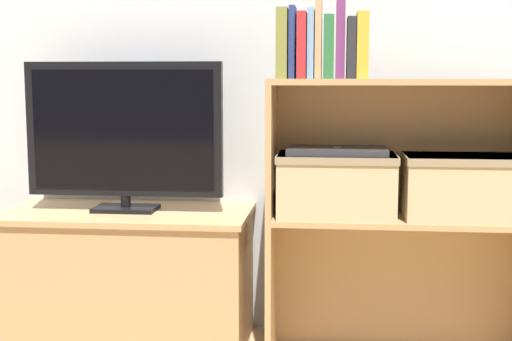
% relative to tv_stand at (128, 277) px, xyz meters
% --- Properties ---
extents(wall_back, '(10.00, 0.05, 2.40)m').
position_rel_tv_stand_xyz_m(wall_back, '(0.47, 0.25, 0.95)').
color(wall_back, silver).
rests_on(wall_back, ground_plane).
extents(tv_stand, '(0.88, 0.45, 0.49)m').
position_rel_tv_stand_xyz_m(tv_stand, '(0.00, 0.00, 0.00)').
color(tv_stand, tan).
rests_on(tv_stand, ground_plane).
extents(tv, '(0.70, 0.14, 0.52)m').
position_rel_tv_stand_xyz_m(tv, '(0.00, -0.00, 0.52)').
color(tv, black).
rests_on(tv, tv_stand).
extents(bookshelf_lower_tier, '(0.86, 0.27, 0.51)m').
position_rel_tv_stand_xyz_m(bookshelf_lower_tier, '(0.95, -0.02, 0.07)').
color(bookshelf_lower_tier, tan).
rests_on(bookshelf_lower_tier, ground_plane).
extents(bookshelf_upper_tier, '(0.86, 0.27, 0.45)m').
position_rel_tv_stand_xyz_m(bookshelf_upper_tier, '(0.95, -0.02, 0.54)').
color(bookshelf_upper_tier, tan).
rests_on(bookshelf_upper_tier, bookshelf_lower_tier).
extents(book_olive, '(0.04, 0.15, 0.22)m').
position_rel_tv_stand_xyz_m(book_olive, '(0.56, -0.11, 0.82)').
color(book_olive, olive).
rests_on(book_olive, bookshelf_upper_tier).
extents(book_navy, '(0.02, 0.13, 0.23)m').
position_rel_tv_stand_xyz_m(book_navy, '(0.60, -0.11, 0.82)').
color(book_navy, navy).
rests_on(book_navy, bookshelf_upper_tier).
extents(book_crimson, '(0.03, 0.16, 0.21)m').
position_rel_tv_stand_xyz_m(book_crimson, '(0.63, -0.11, 0.82)').
color(book_crimson, '#B22328').
rests_on(book_crimson, bookshelf_upper_tier).
extents(book_skyblue, '(0.02, 0.13, 0.22)m').
position_rel_tv_stand_xyz_m(book_skyblue, '(0.65, -0.11, 0.82)').
color(book_skyblue, '#709ECC').
rests_on(book_skyblue, bookshelf_upper_tier).
extents(book_tan, '(0.02, 0.13, 0.25)m').
position_rel_tv_stand_xyz_m(book_tan, '(0.68, -0.11, 0.83)').
color(book_tan, tan).
rests_on(book_tan, bookshelf_upper_tier).
extents(book_forest, '(0.03, 0.13, 0.20)m').
position_rel_tv_stand_xyz_m(book_forest, '(0.71, -0.11, 0.81)').
color(book_forest, '#286638').
rests_on(book_forest, bookshelf_upper_tier).
extents(book_plum, '(0.03, 0.12, 0.25)m').
position_rel_tv_stand_xyz_m(book_plum, '(0.75, -0.11, 0.83)').
color(book_plum, '#6B2D66').
rests_on(book_plum, bookshelf_upper_tier).
extents(book_charcoal, '(0.03, 0.15, 0.19)m').
position_rel_tv_stand_xyz_m(book_charcoal, '(0.78, -0.11, 0.81)').
color(book_charcoal, '#232328').
rests_on(book_charcoal, bookshelf_upper_tier).
extents(book_mustard, '(0.04, 0.15, 0.21)m').
position_rel_tv_stand_xyz_m(book_mustard, '(0.82, -0.11, 0.81)').
color(book_mustard, gold).
rests_on(book_mustard, bookshelf_upper_tier).
extents(storage_basket_left, '(0.39, 0.24, 0.21)m').
position_rel_tv_stand_xyz_m(storage_basket_left, '(0.74, -0.09, 0.37)').
color(storage_basket_left, tan).
rests_on(storage_basket_left, bookshelf_lower_tier).
extents(storage_basket_right, '(0.39, 0.24, 0.21)m').
position_rel_tv_stand_xyz_m(storage_basket_right, '(1.15, -0.09, 0.37)').
color(storage_basket_right, tan).
rests_on(storage_basket_right, bookshelf_lower_tier).
extents(laptop, '(0.32, 0.22, 0.02)m').
position_rel_tv_stand_xyz_m(laptop, '(0.74, -0.09, 0.48)').
color(laptop, '#2D2D33').
rests_on(laptop, storage_basket_left).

